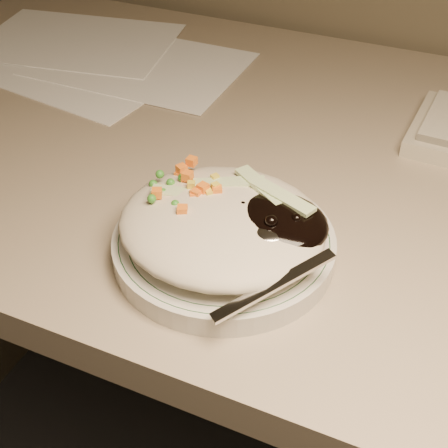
% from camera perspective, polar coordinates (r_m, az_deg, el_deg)
% --- Properties ---
extents(desk, '(1.40, 0.70, 0.74)m').
position_cam_1_polar(desk, '(0.87, 8.19, -5.25)').
color(desk, gray).
rests_on(desk, ground).
extents(plate, '(0.21, 0.21, 0.02)m').
position_cam_1_polar(plate, '(0.59, 0.00, -1.96)').
color(plate, silver).
rests_on(plate, desk).
extents(plate_rim, '(0.20, 0.20, 0.00)m').
position_cam_1_polar(plate_rim, '(0.58, 0.00, -1.22)').
color(plate_rim, '#144723').
rests_on(plate_rim, plate).
extents(meal, '(0.21, 0.19, 0.05)m').
position_cam_1_polar(meal, '(0.57, 0.36, 0.28)').
color(meal, beige).
rests_on(meal, plate).
extents(papers, '(0.45, 0.33, 0.00)m').
position_cam_1_polar(papers, '(1.00, -11.46, 14.73)').
color(papers, white).
rests_on(papers, desk).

